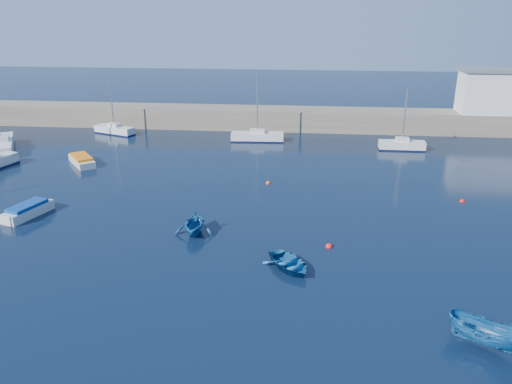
# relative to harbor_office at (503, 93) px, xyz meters

# --- Properties ---
(ground) EXTENTS (220.00, 220.00, 0.00)m
(ground) POSITION_rel_harbor_office_xyz_m (-30.00, -46.00, -5.10)
(ground) COLOR black
(ground) RESTS_ON ground
(back_wall) EXTENTS (96.00, 4.50, 2.60)m
(back_wall) POSITION_rel_harbor_office_xyz_m (-30.00, 0.00, -3.80)
(back_wall) COLOR #756B59
(back_wall) RESTS_ON ground
(harbor_office) EXTENTS (10.00, 4.00, 5.00)m
(harbor_office) POSITION_rel_harbor_office_xyz_m (0.00, 0.00, 0.00)
(harbor_office) COLOR silver
(harbor_office) RESTS_ON back_wall
(sailboat_4) EXTENTS (5.75, 7.98, 10.27)m
(sailboat_4) POSITION_rel_harbor_office_xyz_m (-57.00, -13.75, -4.44)
(sailboat_4) COLOR silver
(sailboat_4) RESTS_ON ground
(sailboat_5) EXTENTS (5.48, 3.27, 7.05)m
(sailboat_5) POSITION_rel_harbor_office_xyz_m (-47.51, -5.01, -4.57)
(sailboat_5) COLOR silver
(sailboat_5) RESTS_ON ground
(sailboat_6) EXTENTS (6.21, 2.01, 8.05)m
(sailboat_6) POSITION_rel_harbor_office_xyz_m (-29.43, -6.68, -4.55)
(sailboat_6) COLOR silver
(sailboat_6) RESTS_ON ground
(sailboat_7) EXTENTS (5.00, 1.42, 6.73)m
(sailboat_7) POSITION_rel_harbor_office_xyz_m (-13.11, -8.97, -4.54)
(sailboat_7) COLOR silver
(sailboat_7) RESTS_ON ground
(motorboat_1) EXTENTS (2.55, 4.23, 0.98)m
(motorboat_1) POSITION_rel_harbor_office_xyz_m (-44.58, -30.84, -4.64)
(motorboat_1) COLOR silver
(motorboat_1) RESTS_ON ground
(motorboat_2) EXTENTS (3.97, 4.41, 0.91)m
(motorboat_2) POSITION_rel_harbor_office_xyz_m (-46.13, -17.71, -4.67)
(motorboat_2) COLOR silver
(motorboat_2) RESTS_ON ground
(dinghy_center) EXTENTS (4.05, 4.27, 0.72)m
(dinghy_center) POSITION_rel_harbor_office_xyz_m (-24.51, -37.02, -4.74)
(dinghy_center) COLOR #155795
(dinghy_center) RESTS_ON ground
(dinghy_left) EXTENTS (2.75, 3.18, 1.66)m
(dinghy_left) POSITION_rel_harbor_office_xyz_m (-31.27, -32.69, -4.27)
(dinghy_left) COLOR #155795
(dinghy_left) RESTS_ON ground
(dinghy_right) EXTENTS (3.84, 3.17, 1.42)m
(dinghy_right) POSITION_rel_harbor_office_xyz_m (-15.07, -43.53, -4.39)
(dinghy_right) COLOR #155795
(dinghy_right) RESTS_ON ground
(buoy_1) EXTENTS (0.49, 0.49, 0.49)m
(buoy_1) POSITION_rel_harbor_office_xyz_m (-21.98, -33.81, -5.10)
(buoy_1) COLOR red
(buoy_1) RESTS_ON ground
(buoy_3) EXTENTS (0.45, 0.45, 0.45)m
(buoy_3) POSITION_rel_harbor_office_xyz_m (-26.97, -21.63, -5.10)
(buoy_3) COLOR #EC460C
(buoy_3) RESTS_ON ground
(buoy_4) EXTENTS (0.42, 0.42, 0.42)m
(buoy_4) POSITION_rel_harbor_office_xyz_m (-10.84, -24.47, -5.10)
(buoy_4) COLOR red
(buoy_4) RESTS_ON ground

